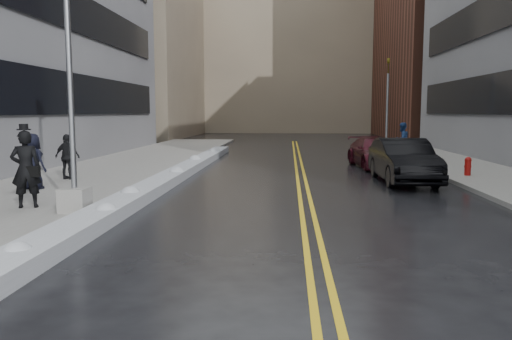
% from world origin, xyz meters
% --- Properties ---
extents(ground, '(160.00, 160.00, 0.00)m').
position_xyz_m(ground, '(0.00, 0.00, 0.00)').
color(ground, black).
rests_on(ground, ground).
extents(sidewalk_west, '(5.50, 50.00, 0.15)m').
position_xyz_m(sidewalk_west, '(-5.75, 10.00, 0.07)').
color(sidewalk_west, gray).
rests_on(sidewalk_west, ground).
extents(sidewalk_east, '(4.00, 50.00, 0.15)m').
position_xyz_m(sidewalk_east, '(10.00, 10.00, 0.07)').
color(sidewalk_east, gray).
rests_on(sidewalk_east, ground).
extents(lane_line_left, '(0.12, 50.00, 0.01)m').
position_xyz_m(lane_line_left, '(2.35, 10.00, 0.00)').
color(lane_line_left, gold).
rests_on(lane_line_left, ground).
extents(lane_line_right, '(0.12, 50.00, 0.01)m').
position_xyz_m(lane_line_right, '(2.65, 10.00, 0.00)').
color(lane_line_right, gold).
rests_on(lane_line_right, ground).
extents(snow_ridge, '(0.90, 30.00, 0.34)m').
position_xyz_m(snow_ridge, '(-2.45, 8.00, 0.17)').
color(snow_ridge, '#B8BBC2').
rests_on(snow_ridge, ground).
extents(building_west_far, '(14.00, 22.00, 18.00)m').
position_xyz_m(building_west_far, '(-15.50, 44.00, 9.00)').
color(building_west_far, gray).
rests_on(building_west_far, ground).
extents(building_far, '(36.00, 16.00, 22.00)m').
position_xyz_m(building_far, '(2.00, 60.00, 11.00)').
color(building_far, gray).
rests_on(building_far, ground).
extents(lamppost, '(0.65, 0.65, 7.62)m').
position_xyz_m(lamppost, '(-3.30, 2.00, 2.53)').
color(lamppost, gray).
rests_on(lamppost, sidewalk_west).
extents(fire_hydrant, '(0.26, 0.26, 0.73)m').
position_xyz_m(fire_hydrant, '(9.00, 10.00, 0.55)').
color(fire_hydrant, maroon).
rests_on(fire_hydrant, sidewalk_east).
extents(traffic_signal, '(0.16, 0.20, 6.00)m').
position_xyz_m(traffic_signal, '(8.50, 24.00, 3.40)').
color(traffic_signal, gray).
rests_on(traffic_signal, sidewalk_east).
extents(pedestrian_fedora, '(0.85, 0.70, 2.01)m').
position_xyz_m(pedestrian_fedora, '(-4.77, 2.45, 1.15)').
color(pedestrian_fedora, black).
rests_on(pedestrian_fedora, sidewalk_west).
extents(pedestrian_c, '(1.01, 0.81, 1.80)m').
position_xyz_m(pedestrian_c, '(-6.19, 5.47, 1.05)').
color(pedestrian_c, black).
rests_on(pedestrian_c, sidewalk_west).
extents(pedestrian_d, '(1.03, 0.56, 1.67)m').
position_xyz_m(pedestrian_d, '(-6.13, 7.87, 0.98)').
color(pedestrian_d, black).
rests_on(pedestrian_d, sidewalk_west).
extents(pedestrian_east, '(1.17, 1.11, 1.90)m').
position_xyz_m(pedestrian_east, '(8.20, 17.95, 1.10)').
color(pedestrian_east, navy).
rests_on(pedestrian_east, sidewalk_east).
extents(car_black, '(1.84, 5.02, 1.64)m').
position_xyz_m(car_black, '(6.25, 8.87, 0.82)').
color(car_black, black).
rests_on(car_black, ground).
extents(car_maroon, '(2.44, 5.04, 1.41)m').
position_xyz_m(car_maroon, '(6.13, 14.10, 0.71)').
color(car_maroon, '#390913').
rests_on(car_maroon, ground).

